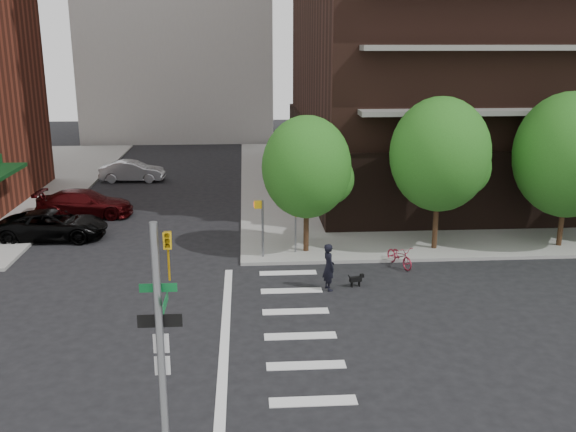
# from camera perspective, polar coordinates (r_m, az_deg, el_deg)

# --- Properties ---
(ground) EXTENTS (120.00, 120.00, 0.00)m
(ground) POSITION_cam_1_polar(r_m,az_deg,el_deg) (21.63, -6.99, -10.80)
(ground) COLOR black
(ground) RESTS_ON ground
(sidewalk_ne) EXTENTS (39.00, 33.00, 0.15)m
(sidewalk_ne) POSITION_cam_1_polar(r_m,az_deg,el_deg) (47.94, 19.86, 3.12)
(sidewalk_ne) COLOR gray
(sidewalk_ne) RESTS_ON ground
(crosswalk) EXTENTS (3.85, 13.00, 0.01)m
(crosswalk) POSITION_cam_1_polar(r_m,az_deg,el_deg) (21.61, -1.03, -10.69)
(crosswalk) COLOR silver
(crosswalk) RESTS_ON ground
(tree_a) EXTENTS (4.00, 4.00, 5.90)m
(tree_a) POSITION_cam_1_polar(r_m,az_deg,el_deg) (28.55, 1.67, 4.36)
(tree_a) COLOR #301E11
(tree_a) RESTS_ON sidewalk_ne
(tree_b) EXTENTS (4.50, 4.50, 6.65)m
(tree_b) POSITION_cam_1_polar(r_m,az_deg,el_deg) (29.64, 13.35, 5.34)
(tree_b) COLOR #301E11
(tree_b) RESTS_ON sidewalk_ne
(tree_c) EXTENTS (5.00, 5.00, 6.80)m
(tree_c) POSITION_cam_1_polar(r_m,az_deg,el_deg) (31.94, 23.72, 4.98)
(tree_c) COLOR #301E11
(tree_c) RESTS_ON sidewalk_ne
(traffic_signal) EXTENTS (0.90, 0.75, 6.00)m
(traffic_signal) POSITION_cam_1_polar(r_m,az_deg,el_deg) (13.81, -10.95, -14.43)
(traffic_signal) COLOR slate
(traffic_signal) RESTS_ON sidewalk_s
(pedestrian_signal) EXTENTS (2.18, 0.67, 2.60)m
(pedestrian_signal) POSITION_cam_1_polar(r_m,az_deg,el_deg) (28.38, -1.64, -0.26)
(pedestrian_signal) COLOR slate
(pedestrian_signal) RESTS_ON sidewalk_ne
(parked_car_black) EXTENTS (2.44, 5.19, 1.44)m
(parked_car_black) POSITION_cam_1_polar(r_m,az_deg,el_deg) (33.54, -20.15, -0.76)
(parked_car_black) COLOR black
(parked_car_black) RESTS_ON ground
(parked_car_maroon) EXTENTS (2.33, 5.29, 1.51)m
(parked_car_maroon) POSITION_cam_1_polar(r_m,az_deg,el_deg) (37.25, -17.61, 1.07)
(parked_car_maroon) COLOR #390809
(parked_car_maroon) RESTS_ON ground
(parked_car_silver) EXTENTS (1.69, 4.43, 1.44)m
(parked_car_silver) POSITION_cam_1_polar(r_m,az_deg,el_deg) (45.83, -13.66, 3.90)
(parked_car_silver) COLOR #B7BAC0
(parked_car_silver) RESTS_ON ground
(scooter) EXTENTS (1.23, 1.91, 0.95)m
(scooter) POSITION_cam_1_polar(r_m,az_deg,el_deg) (28.20, 9.90, -3.52)
(scooter) COLOR #9F243B
(scooter) RESTS_ON ground
(dog_walker) EXTENTS (0.78, 0.61, 1.89)m
(dog_walker) POSITION_cam_1_polar(r_m,az_deg,el_deg) (25.15, 3.64, -4.54)
(dog_walker) COLOR black
(dog_walker) RESTS_ON ground
(dog) EXTENTS (0.60, 0.27, 0.50)m
(dog) POSITION_cam_1_polar(r_m,az_deg,el_deg) (25.77, 6.10, -5.59)
(dog) COLOR black
(dog) RESTS_ON ground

